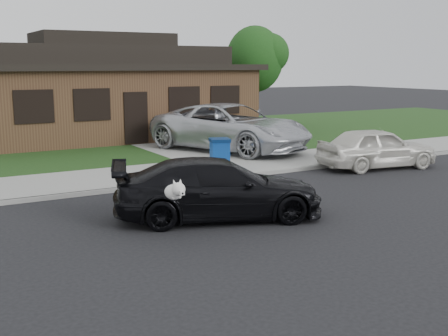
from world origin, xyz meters
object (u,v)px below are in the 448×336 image
white_compact (377,148)px  recycling_bin (220,154)px  sedan (218,189)px  minivan (231,127)px

white_compact → recycling_bin: 5.25m
sedan → white_compact: (7.52, 2.79, 0.01)m
sedan → recycling_bin: bearing=-9.8°
sedan → white_compact: size_ratio=1.25×
minivan → recycling_bin: minivan is taller
sedan → minivan: minivan is taller
sedan → minivan: 9.20m
minivan → recycling_bin: bearing=-147.3°
sedan → white_compact: bearing=-49.8°
white_compact → recycling_bin: (-4.97, 1.69, -0.05)m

